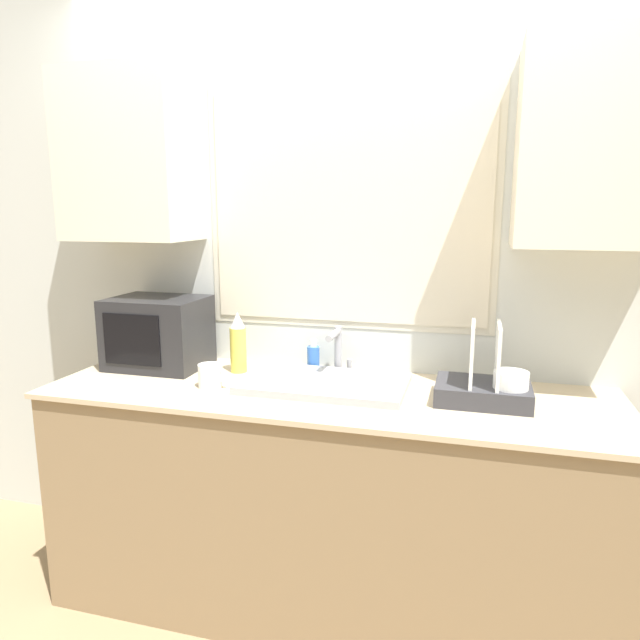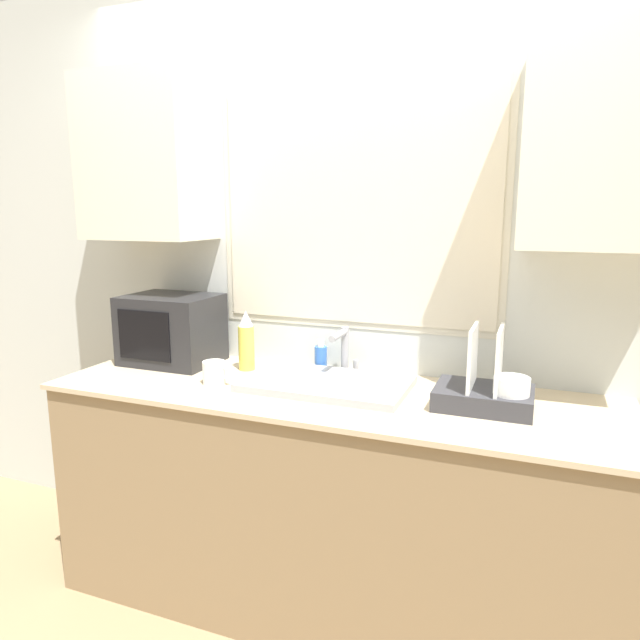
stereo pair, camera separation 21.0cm
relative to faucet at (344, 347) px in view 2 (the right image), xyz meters
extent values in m
cube|color=#8C7251|center=(0.01, -0.23, -0.58)|extent=(2.15, 0.65, 0.89)
cube|color=#C6B28E|center=(0.01, -0.23, -0.13)|extent=(2.18, 0.68, 0.02)
cube|color=silver|center=(0.01, 0.13, 0.27)|extent=(6.00, 0.06, 2.60)
cube|color=beige|center=(0.01, 0.10, 0.57)|extent=(1.23, 0.01, 1.02)
cube|color=beige|center=(0.01, 0.09, 0.57)|extent=(1.17, 0.01, 0.96)
cube|color=beige|center=(-0.90, -0.06, 0.78)|extent=(0.53, 0.32, 0.70)
cube|color=beige|center=(0.92, -0.06, 0.78)|extent=(0.53, 0.32, 0.70)
cube|color=#9EA0A5|center=(0.00, -0.19, -0.10)|extent=(0.63, 0.38, 0.03)
cylinder|color=#99999E|center=(0.00, 0.03, -0.02)|extent=(0.03, 0.03, 0.20)
cylinder|color=#99999E|center=(0.00, -0.05, 0.06)|extent=(0.03, 0.16, 0.03)
cylinder|color=#99999E|center=(0.05, 0.03, -0.09)|extent=(0.02, 0.02, 0.06)
cube|color=#232326|center=(-0.78, -0.10, 0.03)|extent=(0.40, 0.31, 0.31)
cube|color=black|center=(-0.81, -0.25, 0.03)|extent=(0.26, 0.01, 0.21)
cube|color=#333338|center=(0.59, -0.21, -0.08)|extent=(0.33, 0.24, 0.07)
cube|color=white|center=(0.54, -0.21, 0.06)|extent=(0.01, 0.22, 0.22)
cube|color=white|center=(0.63, -0.21, 0.06)|extent=(0.01, 0.22, 0.22)
cylinder|color=white|center=(0.68, -0.24, -0.02)|extent=(0.12, 0.12, 0.06)
cylinder|color=#D8CC4C|center=(-0.41, -0.08, -0.02)|extent=(0.07, 0.07, 0.19)
cone|color=silver|center=(-0.41, -0.08, 0.11)|extent=(0.06, 0.06, 0.07)
cylinder|color=blue|center=(-0.12, 0.03, -0.07)|extent=(0.05, 0.05, 0.10)
cylinder|color=white|center=(-0.12, 0.03, 0.00)|extent=(0.03, 0.03, 0.03)
cylinder|color=white|center=(-0.44, -0.31, -0.07)|extent=(0.09, 0.09, 0.09)
torus|color=white|center=(-0.38, -0.31, -0.07)|extent=(0.05, 0.01, 0.05)
camera|label=1|loc=(0.54, -2.25, 0.56)|focal=32.00mm
camera|label=2|loc=(0.74, -2.18, 0.56)|focal=32.00mm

